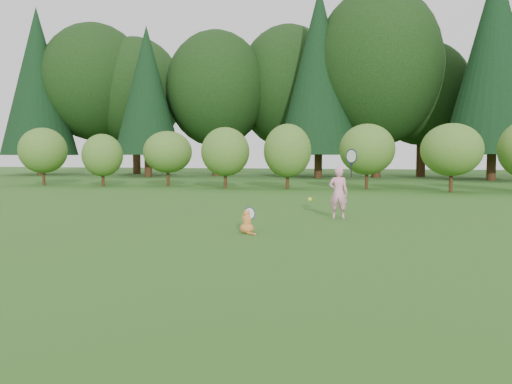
% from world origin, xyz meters
% --- Properties ---
extents(ground, '(100.00, 100.00, 0.00)m').
position_xyz_m(ground, '(0.00, 0.00, 0.00)').
color(ground, '#285919').
rests_on(ground, ground).
extents(shrub_row, '(28.00, 3.00, 2.80)m').
position_xyz_m(shrub_row, '(0.00, 13.00, 1.40)').
color(shrub_row, '#3E6820').
rests_on(shrub_row, ground).
extents(woodland_backdrop, '(48.00, 10.00, 15.00)m').
position_xyz_m(woodland_backdrop, '(0.00, 23.00, 7.50)').
color(woodland_backdrop, black).
rests_on(woodland_backdrop, ground).
extents(child, '(0.62, 0.35, 1.69)m').
position_xyz_m(child, '(1.49, 2.93, 0.59)').
color(child, '#FF98BE').
rests_on(child, ground).
extents(cat, '(0.42, 0.62, 0.57)m').
position_xyz_m(cat, '(0.15, 0.39, 0.22)').
color(cat, '#C15D25').
rests_on(cat, ground).
extents(tennis_ball, '(0.07, 0.07, 0.07)m').
position_xyz_m(tennis_ball, '(1.27, 0.31, 0.63)').
color(tennis_ball, '#C6DD1A').
rests_on(tennis_ball, ground).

